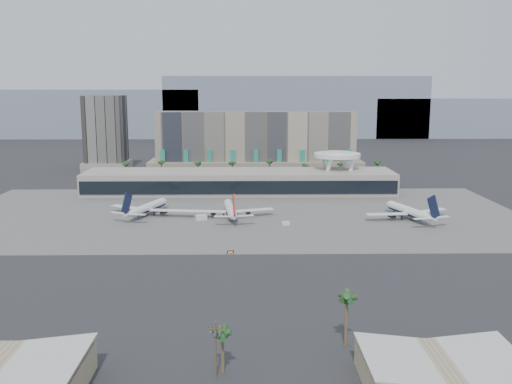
{
  "coord_description": "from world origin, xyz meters",
  "views": [
    {
      "loc": [
        4.47,
        -202.02,
        57.59
      ],
      "look_at": [
        8.13,
        40.0,
        13.01
      ],
      "focal_mm": 40.0,
      "sensor_mm": 36.0,
      "label": 1
    }
  ],
  "objects_px": {
    "airliner_centre": "(231,210)",
    "service_vehicle_a": "(201,218)",
    "utility_pole": "(215,345)",
    "airliner_right": "(409,211)",
    "service_vehicle_b": "(286,223)",
    "airliner_left": "(147,208)",
    "taxiway_sign": "(230,252)"
  },
  "relations": [
    {
      "from": "airliner_centre",
      "to": "service_vehicle_a",
      "type": "bearing_deg",
      "value": -163.94
    },
    {
      "from": "airliner_right",
      "to": "airliner_left",
      "type": "bearing_deg",
      "value": 157.97
    },
    {
      "from": "airliner_left",
      "to": "airliner_centre",
      "type": "relative_size",
      "value": 0.95
    },
    {
      "from": "airliner_centre",
      "to": "airliner_right",
      "type": "distance_m",
      "value": 79.23
    },
    {
      "from": "utility_pole",
      "to": "airliner_centre",
      "type": "distance_m",
      "value": 144.01
    },
    {
      "from": "utility_pole",
      "to": "service_vehicle_a",
      "type": "distance_m",
      "value": 139.47
    },
    {
      "from": "airliner_left",
      "to": "airliner_right",
      "type": "relative_size",
      "value": 0.97
    },
    {
      "from": "airliner_right",
      "to": "service_vehicle_b",
      "type": "relative_size",
      "value": 12.59
    },
    {
      "from": "utility_pole",
      "to": "taxiway_sign",
      "type": "height_order",
      "value": "utility_pole"
    },
    {
      "from": "taxiway_sign",
      "to": "airliner_right",
      "type": "bearing_deg",
      "value": 19.39
    },
    {
      "from": "utility_pole",
      "to": "service_vehicle_b",
      "type": "bearing_deg",
      "value": 80.02
    },
    {
      "from": "utility_pole",
      "to": "airliner_centre",
      "type": "xyz_separation_m",
      "value": [
        -1.12,
        143.96,
        -3.58
      ]
    },
    {
      "from": "utility_pole",
      "to": "service_vehicle_b",
      "type": "relative_size",
      "value": 3.77
    },
    {
      "from": "airliner_centre",
      "to": "airliner_left",
      "type": "bearing_deg",
      "value": 166.58
    },
    {
      "from": "taxiway_sign",
      "to": "utility_pole",
      "type": "bearing_deg",
      "value": -104.52
    },
    {
      "from": "airliner_left",
      "to": "service_vehicle_a",
      "type": "relative_size",
      "value": 7.99
    },
    {
      "from": "service_vehicle_b",
      "to": "taxiway_sign",
      "type": "bearing_deg",
      "value": -122.27
    },
    {
      "from": "airliner_left",
      "to": "service_vehicle_b",
      "type": "relative_size",
      "value": 12.17
    },
    {
      "from": "airliner_left",
      "to": "taxiway_sign",
      "type": "xyz_separation_m",
      "value": [
        39.71,
        -61.49,
        -2.98
      ]
    },
    {
      "from": "utility_pole",
      "to": "airliner_left",
      "type": "xyz_separation_m",
      "value": [
        -39.35,
        148.65,
        -3.62
      ]
    },
    {
      "from": "service_vehicle_b",
      "to": "utility_pole",
      "type": "bearing_deg",
      "value": -104.03
    },
    {
      "from": "airliner_left",
      "to": "airliner_centre",
      "type": "distance_m",
      "value": 38.53
    },
    {
      "from": "airliner_right",
      "to": "utility_pole",
      "type": "bearing_deg",
      "value": -136.57
    },
    {
      "from": "airliner_left",
      "to": "airliner_right",
      "type": "bearing_deg",
      "value": 15.05
    },
    {
      "from": "airliner_right",
      "to": "service_vehicle_b",
      "type": "height_order",
      "value": "airliner_right"
    },
    {
      "from": "airliner_left",
      "to": "service_vehicle_b",
      "type": "distance_m",
      "value": 65.19
    },
    {
      "from": "airliner_left",
      "to": "taxiway_sign",
      "type": "distance_m",
      "value": 73.26
    },
    {
      "from": "airliner_centre",
      "to": "service_vehicle_b",
      "type": "xyz_separation_m",
      "value": [
        23.77,
        -15.25,
        -2.74
      ]
    },
    {
      "from": "airliner_right",
      "to": "taxiway_sign",
      "type": "xyz_separation_m",
      "value": [
        -77.6,
        -51.7,
        -3.06
      ]
    },
    {
      "from": "service_vehicle_a",
      "to": "service_vehicle_b",
      "type": "height_order",
      "value": "service_vehicle_a"
    },
    {
      "from": "utility_pole",
      "to": "service_vehicle_a",
      "type": "relative_size",
      "value": 2.47
    },
    {
      "from": "utility_pole",
      "to": "airliner_right",
      "type": "xyz_separation_m",
      "value": [
        77.95,
        138.87,
        -3.54
      ]
    }
  ]
}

